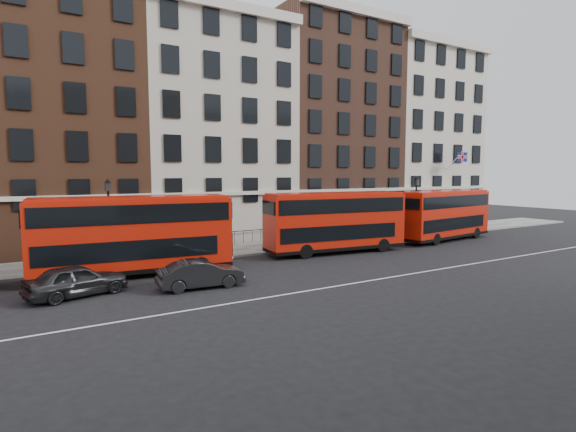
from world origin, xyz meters
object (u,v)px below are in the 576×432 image
traffic_light (486,206)px  car_front (201,274)px  bus_d (445,214)px  car_rear (77,280)px  bus_c (335,221)px  bus_b (133,234)px

traffic_light → car_front: bearing=-168.3°
bus_d → car_rear: bus_d is taller
bus_c → car_front: 12.82m
bus_b → bus_c: bus_b is taller
car_rear → traffic_light: traffic_light is taller
traffic_light → bus_b: bearing=-176.2°
bus_d → car_front: bus_d is taller
traffic_light → car_rear: bearing=-172.2°
car_rear → car_front: car_rear is taller
bus_c → bus_d: size_ratio=1.03×
bus_d → traffic_light: bearing=7.2°
car_rear → car_front: 5.78m
bus_d → traffic_light: (8.98, 2.32, 0.14)m
bus_d → car_front: size_ratio=2.41×
bus_c → car_rear: (-17.48, -2.95, -1.59)m
bus_d → traffic_light: size_ratio=3.19×
bus_b → car_front: bus_b is taller
car_front → bus_b: bearing=31.5°
bus_d → bus_c: bearing=172.7°
bus_d → bus_b: bearing=172.7°
bus_c → car_front: size_ratio=2.47×
car_rear → traffic_light: size_ratio=1.39×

